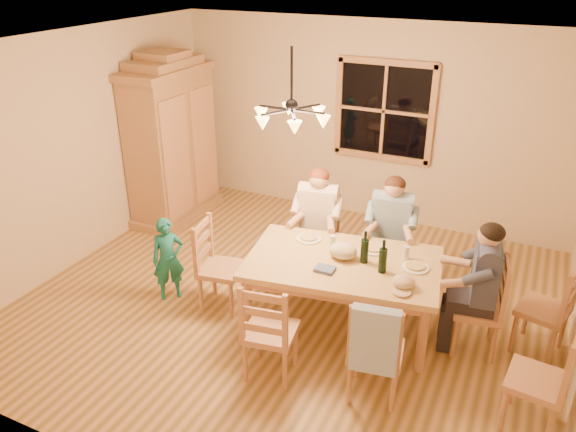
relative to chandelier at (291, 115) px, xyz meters
The scene contains 31 objects.
floor 2.08m from the chandelier, ahead, with size 5.50×5.50×0.00m, color brown.
ceiling 0.62m from the chandelier, ahead, with size 5.50×5.00×0.02m, color white.
wall_back 2.60m from the chandelier, 90.00° to the left, with size 5.50×0.02×2.70m, color beige.
wall_left 2.84m from the chandelier, behind, with size 0.02×5.00×2.70m, color beige.
window 2.53m from the chandelier, 85.36° to the left, with size 1.30×0.06×1.30m.
chandelier is the anchor object (origin of this frame).
armoire 2.95m from the chandelier, 151.14° to the left, with size 0.66×1.40×2.30m.
dining_table 1.56m from the chandelier, 14.55° to the right, with size 2.00×1.40×0.76m.
chair_far_left 1.88m from the chandelier, 86.52° to the left, with size 0.50×0.48×0.99m.
chair_far_right 2.11m from the chandelier, 41.62° to the left, with size 0.50×0.48×0.99m.
chair_near_left 2.11m from the chandelier, 74.13° to the right, with size 0.50×0.48×0.99m.
chair_near_right 2.35m from the chandelier, 37.89° to the right, with size 0.50×0.48×0.99m.
chair_end_left 1.92m from the chandelier, 150.10° to the right, with size 0.48×0.50×0.99m.
chair_end_right 2.60m from the chandelier, ahead, with size 0.48×0.50×0.99m.
adult_woman 1.39m from the chandelier, 86.52° to the left, with size 0.44×0.47×0.87m.
adult_plaid_man 1.68m from the chandelier, 41.62° to the left, with size 0.44×0.47×0.87m.
adult_slate_man 2.26m from the chandelier, ahead, with size 0.47×0.44×0.87m.
towel 2.18m from the chandelier, 42.29° to the right, with size 0.38×0.10×0.58m, color #97B0CD.
wine_bottle_a 1.42m from the chandelier, ahead, with size 0.08×0.08×0.33m, color black.
wine_bottle_b 1.56m from the chandelier, 11.31° to the right, with size 0.08×0.08×0.33m, color black.
plate_woman 1.32m from the chandelier, 31.27° to the left, with size 0.26×0.26×0.02m, color white.
plate_plaid 1.56m from the chandelier, 10.67° to the left, with size 0.26×0.26×0.02m, color white.
plate_slate 1.84m from the chandelier, ahead, with size 0.26×0.26×0.02m, color white.
wine_glass_a 1.32m from the chandelier, ahead, with size 0.06×0.06×0.14m, color silver.
wine_glass_b 1.71m from the chandelier, ahead, with size 0.06×0.06×0.14m, color silver.
cap 1.83m from the chandelier, 16.42° to the right, with size 0.20×0.20×0.11m, color tan.
napkin 1.47m from the chandelier, 37.28° to the right, with size 0.18×0.14×0.03m, color #495C87.
cloth_bundle 1.39m from the chandelier, 10.57° to the right, with size 0.28×0.22×0.15m, color #BCB288.
child 2.08m from the chandelier, 160.11° to the right, with size 0.34×0.22×0.94m, color #1B7A76.
chair_spare_front 3.12m from the chandelier, 17.44° to the right, with size 0.47×0.48×0.99m.
chair_spare_back 3.04m from the chandelier, ahead, with size 0.51×0.53×0.99m.
Camera 1 is at (2.15, -4.63, 3.47)m, focal length 35.00 mm.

